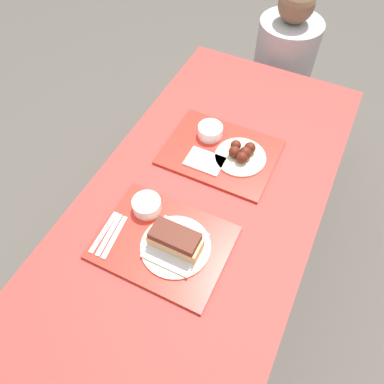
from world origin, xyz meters
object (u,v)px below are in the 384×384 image
Objects in this scene: tray_far at (220,152)px; bowl_coleslaw_near at (147,205)px; wings_plate_far at (241,154)px; brisket_sandwich_plate at (175,242)px; tray_near at (163,242)px; person_seated_across at (285,57)px; bowl_coleslaw_far at (210,131)px.

bowl_coleslaw_near reaches higher than tray_far.
brisket_sandwich_plate is at bearing -96.04° from wings_plate_far.
wings_plate_far is (0.10, 0.46, 0.03)m from tray_near.
tray_far is at bearing 94.30° from brisket_sandwich_plate.
bowl_coleslaw_near is 0.50× the size of wings_plate_far.
person_seated_across is at bearing 83.49° from bowl_coleslaw_near.
bowl_coleslaw_near is at bearing -96.51° from person_seated_across.
bowl_coleslaw_far reaches higher than tray_near.
tray_far is 0.09m from wings_plate_far.
tray_far is 4.33× the size of bowl_coleslaw_far.
bowl_coleslaw_far is at bearing 96.75° from tray_near.
person_seated_across is at bearing 90.91° from brisket_sandwich_plate.
brisket_sandwich_plate is 1.32m from person_seated_across.
bowl_coleslaw_far is at bearing 160.67° from wings_plate_far.
tray_near is at bearing -91.16° from person_seated_across.
tray_far is 0.69× the size of person_seated_across.
person_seated_across is (0.03, 1.31, -0.08)m from tray_near.
tray_near is at bearing -101.73° from wings_plate_far.
tray_near is 0.47m from wings_plate_far.
bowl_coleslaw_far is (-0.11, 0.52, -0.01)m from brisket_sandwich_plate.
tray_far is (0.01, 0.46, 0.00)m from tray_near.
bowl_coleslaw_far is at bearing 101.81° from brisket_sandwich_plate.
bowl_coleslaw_near is at bearing -96.79° from bowl_coleslaw_far.
bowl_coleslaw_near is at bearing 141.52° from tray_near.
tray_far is 2.18× the size of wings_plate_far.
bowl_coleslaw_near is (-0.13, -0.37, 0.03)m from tray_far.
tray_near is 0.52m from bowl_coleslaw_far.
tray_far is at bearing -90.91° from person_seated_across.
tray_far is at bearing 71.14° from bowl_coleslaw_near.
wings_plate_far reaches higher than tray_near.
tray_near is 4.33× the size of bowl_coleslaw_near.
tray_far is 0.86m from person_seated_across.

